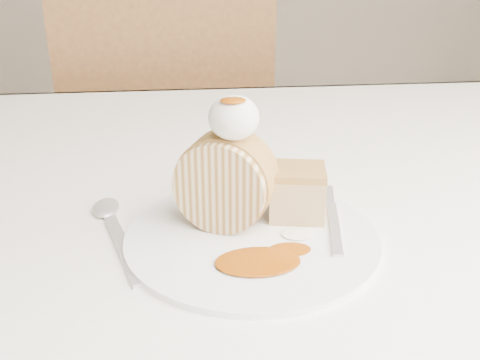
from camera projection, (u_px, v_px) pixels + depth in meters
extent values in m
cube|color=white|center=(265.00, 197.00, 0.63)|extent=(1.40, 0.90, 0.04)
cube|color=white|center=(231.00, 156.00, 1.08)|extent=(1.40, 0.01, 0.28)
cube|color=brown|center=(159.00, 157.00, 1.43)|extent=(0.56, 0.56, 0.04)
cube|color=brown|center=(169.00, 74.00, 1.14)|extent=(0.47, 0.14, 0.49)
cylinder|color=brown|center=(213.00, 200.00, 1.77)|extent=(0.04, 0.04, 0.46)
cylinder|color=brown|center=(88.00, 217.00, 1.66)|extent=(0.04, 0.04, 0.46)
cylinder|color=brown|center=(253.00, 263.00, 1.42)|extent=(0.04, 0.04, 0.46)
cylinder|color=brown|center=(98.00, 290.00, 1.30)|extent=(0.04, 0.04, 0.46)
cylinder|color=white|center=(252.00, 237.00, 0.50)|extent=(0.28, 0.28, 0.01)
cylinder|color=#CCB58D|center=(225.00, 182.00, 0.50)|extent=(0.10, 0.08, 0.09)
cube|color=#A97D40|center=(297.00, 195.00, 0.52)|extent=(0.06, 0.06, 0.04)
ellipsoid|color=white|center=(234.00, 118.00, 0.47)|extent=(0.05, 0.05, 0.04)
ellipsoid|color=#873B05|center=(233.00, 95.00, 0.45)|extent=(0.02, 0.02, 0.01)
cube|color=silver|center=(335.00, 228.00, 0.51)|extent=(0.05, 0.14, 0.00)
cube|color=silver|center=(123.00, 248.00, 0.48)|extent=(0.07, 0.16, 0.00)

